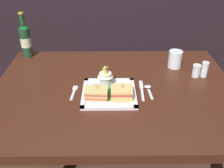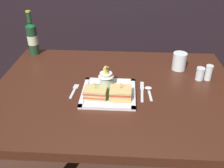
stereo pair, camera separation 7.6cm
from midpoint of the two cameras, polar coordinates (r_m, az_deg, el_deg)
name	(u,v)px [view 1 (the left image)]	position (r m, az deg, el deg)	size (l,w,h in m)	color
dining_table	(115,110)	(1.33, -1.03, -5.86)	(1.21, 0.89, 0.77)	#411E13
square_plate	(109,93)	(1.20, -2.48, -2.14)	(0.25, 0.25, 0.02)	white
sandwich_half_left	(96,93)	(1.16, -5.39, -2.16)	(0.11, 0.08, 0.08)	tan
sandwich_half_right	(122,93)	(1.15, 0.29, -2.05)	(0.10, 0.08, 0.08)	tan
fries_cup	(105,77)	(1.23, -3.26, 1.62)	(0.08, 0.08, 0.11)	silver
beer_bottle	(26,40)	(1.64, -20.14, 9.23)	(0.06, 0.06, 0.27)	#1D3E27
water_glass	(175,60)	(1.47, 12.53, 5.21)	(0.08, 0.08, 0.10)	silver
fork	(74,92)	(1.24, -10.29, -1.72)	(0.03, 0.12, 0.00)	silver
knife	(142,89)	(1.24, 4.97, -1.22)	(0.02, 0.18, 0.00)	silver
spoon	(148,88)	(1.25, 6.45, -1.03)	(0.04, 0.12, 0.01)	silver
salt_shaker	(196,71)	(1.40, 16.95, 2.70)	(0.04, 0.04, 0.07)	silver
pepper_shaker	(204,70)	(1.41, 18.64, 2.92)	(0.04, 0.04, 0.08)	silver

